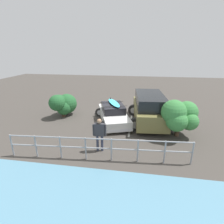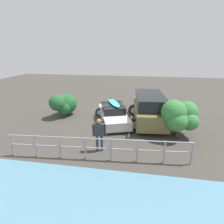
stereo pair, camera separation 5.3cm
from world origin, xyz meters
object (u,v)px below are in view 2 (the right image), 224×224
Objects in this scene: person_bystander at (99,132)px; sedan_car at (113,114)px; suv_car at (149,108)px; bush_near_right at (181,116)px; bush_near_left at (63,104)px.

sedan_car is at bearing -91.67° from person_bystander.
suv_car is at bearing -122.05° from person_bystander.
sedan_car is at bearing -21.41° from bush_near_right.
bush_near_right is (-7.86, 2.14, 0.32)m from bush_near_left.
suv_car is 2.17× the size of bush_near_right.
bush_near_right is at bearing -152.35° from person_bystander.
suv_car is at bearing -173.81° from sedan_car.
sedan_car is at bearing 171.69° from bush_near_left.
sedan_car is 3.77m from person_bystander.
bush_near_right is (-1.63, 1.84, 0.25)m from suv_car.
suv_car reaches higher than person_bystander.
sedan_car is 2.04× the size of bush_near_left.
bush_near_right is at bearing 164.78° from bush_near_left.
bush_near_right reaches higher than sedan_car.
bush_near_left is (3.83, -0.56, 0.36)m from sedan_car.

